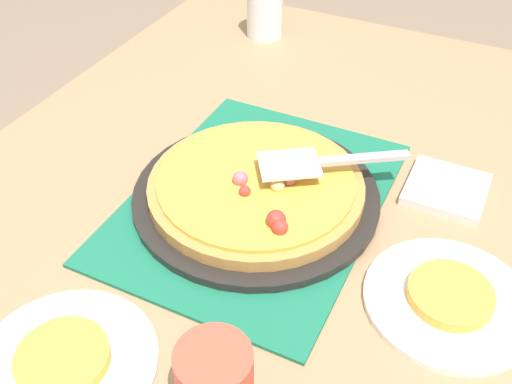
{
  "coord_description": "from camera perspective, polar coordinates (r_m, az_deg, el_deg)",
  "views": [
    {
      "loc": [
        -0.62,
        -0.3,
        1.36
      ],
      "look_at": [
        0.0,
        0.0,
        0.77
      ],
      "focal_mm": 41.77,
      "sensor_mm": 36.0,
      "label": 1
    }
  ],
  "objects": [
    {
      "name": "pizza_pan",
      "position": [
        0.92,
        0.0,
        -0.33
      ],
      "size": [
        0.38,
        0.38,
        0.01
      ],
      "primitive_type": "cylinder",
      "color": "black",
      "rests_on": "placemat"
    },
    {
      "name": "placemat",
      "position": [
        0.93,
        0.0,
        -0.8
      ],
      "size": [
        0.48,
        0.36,
        0.01
      ],
      "primitive_type": "cube",
      "color": "#196B4C",
      "rests_on": "dining_table"
    },
    {
      "name": "cup_corner",
      "position": [
        1.39,
        0.83,
        17.01
      ],
      "size": [
        0.08,
        0.08,
        0.12
      ],
      "primitive_type": "cylinder",
      "color": "white",
      "rests_on": "dining_table"
    },
    {
      "name": "pizza",
      "position": [
        0.9,
        0.04,
        0.57
      ],
      "size": [
        0.33,
        0.33,
        0.05
      ],
      "color": "#B78442",
      "rests_on": "pizza_pan"
    },
    {
      "name": "plate_far_right",
      "position": [
        0.82,
        17.94,
        -9.91
      ],
      "size": [
        0.22,
        0.22,
        0.01
      ],
      "primitive_type": "cylinder",
      "color": "white",
      "rests_on": "dining_table"
    },
    {
      "name": "served_slice_left",
      "position": [
        0.75,
        -18.04,
        -14.91
      ],
      "size": [
        0.11,
        0.11,
        0.02
      ],
      "primitive_type": "cylinder",
      "color": "gold",
      "rests_on": "plate_near_left"
    },
    {
      "name": "plate_near_left",
      "position": [
        0.76,
        -17.84,
        -15.47
      ],
      "size": [
        0.22,
        0.22,
        0.01
      ],
      "primitive_type": "cylinder",
      "color": "white",
      "rests_on": "dining_table"
    },
    {
      "name": "pizza_server",
      "position": [
        0.9,
        6.21,
        2.89
      ],
      "size": [
        0.16,
        0.22,
        0.01
      ],
      "color": "silver",
      "rests_on": "pizza"
    },
    {
      "name": "napkin_stack",
      "position": [
        0.98,
        17.75,
        0.24
      ],
      "size": [
        0.12,
        0.12,
        0.02
      ],
      "primitive_type": "cube",
      "color": "white",
      "rests_on": "dining_table"
    },
    {
      "name": "served_slice_right",
      "position": [
        0.81,
        18.13,
        -9.32
      ],
      "size": [
        0.11,
        0.11,
        0.02
      ],
      "primitive_type": "cylinder",
      "color": "gold",
      "rests_on": "plate_far_right"
    },
    {
      "name": "dining_table",
      "position": [
        1.0,
        0.0,
        -5.62
      ],
      "size": [
        1.4,
        1.0,
        0.75
      ],
      "color": "#9E7A56",
      "rests_on": "ground_plane"
    }
  ]
}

